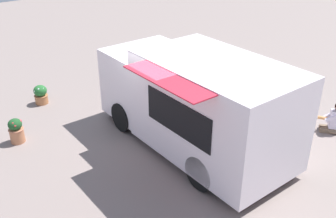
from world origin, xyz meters
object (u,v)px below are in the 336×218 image
person_customer (335,120)px  planter_flowering_far (41,94)px  food_truck (194,104)px  planter_flowering_near (16,130)px

person_customer → planter_flowering_far: 8.76m
food_truck → planter_flowering_far: size_ratio=9.01×
person_customer → planter_flowering_far: size_ratio=1.46×
food_truck → planter_flowering_far: bearing=-65.0°
food_truck → person_customer: bearing=153.4°
planter_flowering_near → person_customer: bearing=146.5°
planter_flowering_far → planter_flowering_near: bearing=53.6°
food_truck → planter_flowering_near: size_ratio=8.07×
person_customer → planter_flowering_far: person_customer is taller
person_customer → planter_flowering_near: 8.57m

